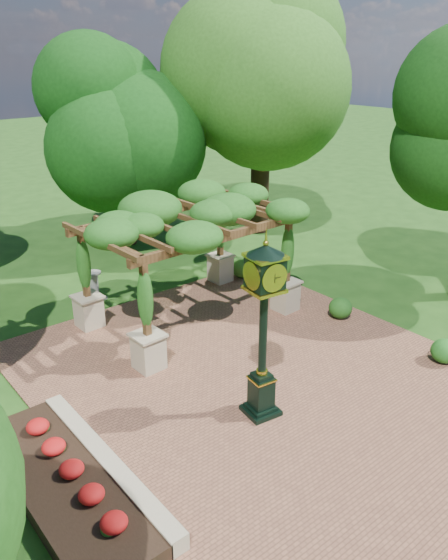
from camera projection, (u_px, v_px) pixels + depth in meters
ground at (290, 396)px, 13.02m from camera, size 120.00×120.00×0.00m
brick_plaza at (262, 378)px, 13.72m from camera, size 10.00×12.00×0.04m
border_wall at (107, 464)px, 10.61m from camera, size 0.35×5.00×0.40m
flower_bed at (63, 487)px, 10.09m from camera, size 1.50×5.00×0.36m
pedestal_clock at (264, 317)px, 11.43m from camera, size 0.92×0.92×4.12m
pergola at (188, 222)px, 15.57m from camera, size 6.13×3.99×3.77m
sundial at (95, 288)px, 17.86m from camera, size 0.64×0.64×0.98m
shrub_front at (445, 351)px, 14.27m from camera, size 0.93×0.93×0.64m
shrub_mid at (340, 308)px, 16.63m from camera, size 0.84×0.84×0.64m
shrub_back at (242, 269)px, 19.55m from camera, size 0.88×0.88×0.67m
tree_north at (119, 117)px, 21.26m from camera, size 4.56×4.56×7.57m
tree_east_far at (263, 52)px, 21.88m from camera, size 5.86×5.86×10.94m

